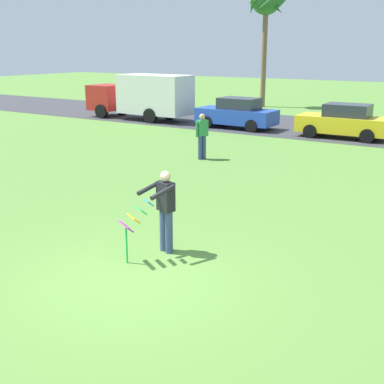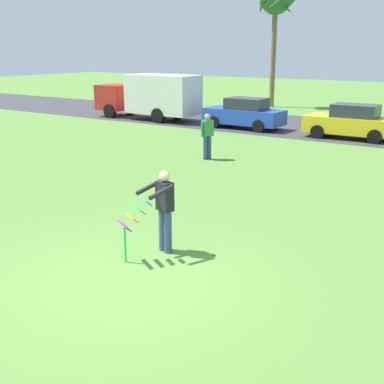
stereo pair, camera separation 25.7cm
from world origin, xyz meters
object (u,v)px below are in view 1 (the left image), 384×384
at_px(parked_car_blue, 237,114).
at_px(palm_tree_left_near, 266,5).
at_px(person_kite_flyer, 165,208).
at_px(kite_held, 134,221).
at_px(parked_car_yellow, 344,122).
at_px(parked_truck_red_cab, 144,96).
at_px(person_walker_near, 202,135).

height_order(parked_car_blue, palm_tree_left_near, palm_tree_left_near).
xyz_separation_m(person_kite_flyer, parked_car_blue, (-6.50, 15.76, -0.18)).
height_order(kite_held, parked_car_yellow, parked_car_yellow).
bearing_deg(kite_held, parked_car_yellow, 92.20).
distance_m(person_kite_flyer, parked_car_yellow, 15.78).
distance_m(parked_truck_red_cab, palm_tree_left_near, 11.87).
distance_m(person_kite_flyer, kite_held, 0.77).
bearing_deg(palm_tree_left_near, parked_car_blue, -72.71).
distance_m(parked_car_blue, person_walker_near, 7.94).
bearing_deg(parked_car_yellow, person_kite_flyer, -86.84).
height_order(kite_held, parked_truck_red_cab, parked_truck_red_cab).
height_order(parked_car_yellow, person_walker_near, person_walker_near).
bearing_deg(kite_held, parked_truck_red_cab, 126.95).
bearing_deg(person_walker_near, kite_held, -66.73).
relative_size(kite_held, parked_truck_red_cab, 0.18).
relative_size(parked_truck_red_cab, parked_car_yellow, 1.59).
xyz_separation_m(kite_held, parked_car_blue, (-6.27, 16.49, -0.07)).
bearing_deg(kite_held, parked_car_blue, 110.81).
bearing_deg(parked_car_blue, person_kite_flyer, -67.58).
xyz_separation_m(palm_tree_left_near, person_walker_near, (5.56, -17.61, -6.02)).
height_order(palm_tree_left_near, person_walker_near, palm_tree_left_near).
xyz_separation_m(kite_held, parked_truck_red_cab, (-12.40, 16.49, 0.56)).
bearing_deg(parked_car_yellow, person_walker_near, -112.97).
distance_m(parked_car_yellow, person_walker_near, 8.21).
xyz_separation_m(parked_car_blue, parked_car_yellow, (5.63, 0.00, 0.00)).
xyz_separation_m(parked_truck_red_cab, palm_tree_left_near, (3.00, 10.05, 5.54)).
relative_size(kite_held, parked_car_blue, 0.29).
distance_m(parked_truck_red_cab, person_walker_near, 11.43).
bearing_deg(parked_car_blue, parked_car_yellow, 0.01).
bearing_deg(person_kite_flyer, parked_car_yellow, 93.16).
bearing_deg(parked_car_blue, kite_held, -69.19).
distance_m(parked_car_blue, palm_tree_left_near, 12.21).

